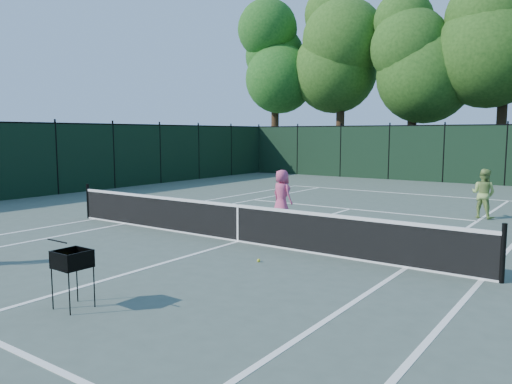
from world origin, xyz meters
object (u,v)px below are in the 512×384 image
Objects in this scene: loose_ball_midcourt at (259,260)px; player_pink at (282,194)px; player_green at (483,194)px; ball_hopper at (72,260)px.

player_pink is at bearing 117.25° from loose_ball_midcourt.
player_pink is 6.21m from player_green.
player_green is 12.59m from ball_hopper.
ball_hopper is at bearing 89.39° from player_green.
player_green is at bearing -127.47° from player_pink.
loose_ball_midcourt is (0.71, 3.80, -0.71)m from ball_hopper.
player_pink is 22.09× the size of loose_ball_midcourt.
player_green is at bearing 76.91° from ball_hopper.
player_pink is at bearing 51.08° from player_green.
loose_ball_midcourt is at bearing 81.50° from ball_hopper.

